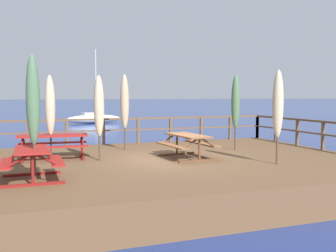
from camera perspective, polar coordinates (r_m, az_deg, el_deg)
ground_plane at (r=12.71m, az=1.06°, el=-8.72°), size 600.00×600.00×0.00m
wooden_deck at (r=12.61m, az=1.07°, el=-6.77°), size 12.07×9.05×0.88m
railing_waterside_far at (r=16.58m, az=-4.39°, el=0.01°), size 11.87×0.10×1.09m
railing_side_right at (r=15.55m, az=21.74°, el=-0.61°), size 0.10×8.85×1.09m
picnic_table_back_right at (r=12.58m, az=2.88°, el=-2.19°), size 1.56×2.02×0.78m
picnic_table_mid_left at (r=9.83m, az=-19.28°, el=-4.37°), size 1.40×1.63×0.78m
picnic_table_mid_centre at (r=13.01m, az=-16.47°, el=-2.12°), size 2.26×1.54×0.78m
patio_umbrella_tall_back_left at (r=14.61m, az=9.86°, el=3.43°), size 0.32×0.32×2.78m
patio_umbrella_short_back at (r=9.71m, az=-19.14°, el=3.51°), size 0.32×0.32×2.98m
patio_umbrella_short_mid at (r=12.92m, az=-16.87°, el=2.86°), size 0.32×0.32×2.67m
patio_umbrella_tall_mid_right at (r=14.53m, az=-6.36°, el=3.52°), size 0.32×0.32×2.81m
patio_umbrella_tall_back_right at (r=12.17m, az=-10.06°, el=2.82°), size 0.32×0.32×2.64m
patio_umbrella_tall_front at (r=11.80m, az=15.77°, el=3.06°), size 0.32×0.32×2.77m
sailboat_distant at (r=41.65m, az=-10.83°, el=1.10°), size 6.22×2.95×7.72m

